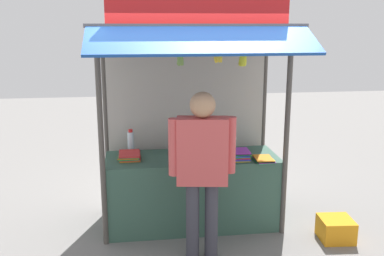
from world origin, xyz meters
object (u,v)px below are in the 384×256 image
object	(u,v)px
water_bottle_front_left	(199,139)
banana_bunch_leftmost	(180,59)
magazine_stack_far_right	(239,155)
magazine_stack_far_left	(264,159)
magazine_stack_mid_left	(129,156)
vendor_person	(202,162)
banana_bunch_rightmost	(243,59)
plastic_crate	(336,229)
banana_bunch_inner_right	(218,55)
water_bottle_rear_center	(233,144)
water_bottle_center	(131,141)

from	to	relation	value
water_bottle_front_left	banana_bunch_leftmost	distance (m)	1.32
magazine_stack_far_right	water_bottle_front_left	bearing A→B (deg)	132.66
magazine_stack_far_left	magazine_stack_mid_left	world-z (taller)	magazine_stack_mid_left
banana_bunch_leftmost	magazine_stack_mid_left	bearing A→B (deg)	139.16
magazine_stack_far_left	magazine_stack_mid_left	xyz separation A→B (m)	(-1.53, 0.29, 0.02)
magazine_stack_far_left	vendor_person	bearing A→B (deg)	-144.74
magazine_stack_far_left	banana_bunch_rightmost	world-z (taller)	banana_bunch_rightmost
magazine_stack_far_left	plastic_crate	bearing A→B (deg)	-23.32
magazine_stack_far_right	vendor_person	world-z (taller)	vendor_person
magazine_stack_far_left	banana_bunch_inner_right	bearing A→B (deg)	-161.84
magazine_stack_far_left	banana_bunch_leftmost	xyz separation A→B (m)	(-0.97, -0.19, 1.17)
banana_bunch_leftmost	water_bottle_rear_center	bearing A→B (deg)	37.24
vendor_person	magazine_stack_mid_left	bearing A→B (deg)	-41.16
plastic_crate	banana_bunch_rightmost	bearing A→B (deg)	172.44
water_bottle_rear_center	water_bottle_front_left	distance (m)	0.44
banana_bunch_rightmost	banana_bunch_leftmost	bearing A→B (deg)	179.98
magazine_stack_far_left	banana_bunch_rightmost	xyz separation A→B (m)	(-0.32, -0.19, 1.16)
water_bottle_rear_center	water_bottle_front_left	world-z (taller)	water_bottle_front_left
water_bottle_front_left	vendor_person	size ratio (longest dim) A/B	0.17
magazine_stack_far_right	vendor_person	distance (m)	0.89
banana_bunch_inner_right	banana_bunch_leftmost	bearing A→B (deg)	179.52
water_bottle_front_left	vendor_person	bearing A→B (deg)	-97.18
banana_bunch_inner_right	vendor_person	world-z (taller)	banana_bunch_inner_right
magazine_stack_mid_left	vendor_person	size ratio (longest dim) A/B	0.18
plastic_crate	magazine_stack_far_left	bearing A→B (deg)	156.68
water_bottle_front_left	banana_bunch_leftmost	bearing A→B (deg)	-112.91
magazine_stack_far_left	banana_bunch_leftmost	world-z (taller)	banana_bunch_leftmost
banana_bunch_leftmost	plastic_crate	xyz separation A→B (m)	(1.75, -0.15, -1.92)
vendor_person	plastic_crate	world-z (taller)	vendor_person
banana_bunch_rightmost	water_bottle_center	bearing A→B (deg)	147.41
banana_bunch_rightmost	vendor_person	world-z (taller)	banana_bunch_rightmost
banana_bunch_rightmost	vendor_person	xyz separation A→B (m)	(-0.48, -0.38, -0.98)
banana_bunch_leftmost	banana_bunch_rightmost	bearing A→B (deg)	-0.02
water_bottle_rear_center	magazine_stack_mid_left	size ratio (longest dim) A/B	0.78
magazine_stack_mid_left	banana_bunch_leftmost	bearing A→B (deg)	-40.84
vendor_person	water_bottle_front_left	bearing A→B (deg)	-88.57
water_bottle_center	plastic_crate	distance (m)	2.61
water_bottle_front_left	plastic_crate	xyz separation A→B (m)	(1.44, -0.89, -0.88)
water_bottle_front_left	banana_bunch_leftmost	xyz separation A→B (m)	(-0.31, -0.74, 1.05)
vendor_person	banana_bunch_rightmost	bearing A→B (deg)	-133.05
banana_bunch_rightmost	magazine_stack_mid_left	bearing A→B (deg)	158.33
water_bottle_center	banana_bunch_leftmost	xyz separation A→B (m)	(0.53, -0.76, 1.05)
water_bottle_center	banana_bunch_leftmost	distance (m)	1.40
magazine_stack_far_right	vendor_person	bearing A→B (deg)	-128.51
magazine_stack_far_right	banana_bunch_inner_right	xyz separation A→B (m)	(-0.33, -0.31, 1.17)
banana_bunch_leftmost	plastic_crate	distance (m)	2.61
water_bottle_center	magazine_stack_mid_left	world-z (taller)	water_bottle_center
magazine_stack_far_left	vendor_person	xyz separation A→B (m)	(-0.80, -0.57, 0.18)
magazine_stack_mid_left	plastic_crate	bearing A→B (deg)	-15.16
plastic_crate	vendor_person	bearing A→B (deg)	-171.63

